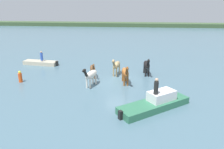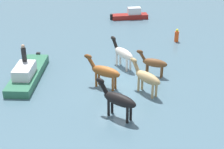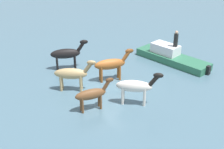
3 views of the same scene
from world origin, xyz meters
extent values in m
plane|color=#476675|center=(0.00, 0.00, 0.00)|extent=(143.18, 143.18, 0.00)
cube|color=#384F30|center=(0.00, 54.03, 0.00)|extent=(128.86, 6.00, 2.40)
ellipsoid|color=tan|center=(-0.43, 2.00, 1.11)|extent=(0.92, 2.08, 0.68)
cylinder|color=tan|center=(-0.37, 1.38, 0.56)|extent=(0.15, 0.15, 1.11)
cylinder|color=tan|center=(-0.69, 1.44, 0.56)|extent=(0.15, 0.15, 1.11)
cylinder|color=tan|center=(-0.16, 2.57, 0.56)|extent=(0.15, 0.15, 1.11)
cylinder|color=tan|center=(-0.49, 2.63, 0.56)|extent=(0.15, 0.15, 1.11)
cylinder|color=olive|center=(-0.61, 0.95, 1.55)|extent=(0.33, 0.65, 0.74)
ellipsoid|color=olive|center=(-0.64, 0.74, 1.85)|extent=(0.32, 0.58, 0.30)
ellipsoid|color=black|center=(2.77, 2.38, 1.14)|extent=(0.77, 2.11, 0.70)
cylinder|color=black|center=(2.98, 1.77, 0.57)|extent=(0.15, 0.15, 1.14)
cylinder|color=black|center=(2.65, 1.74, 0.57)|extent=(0.15, 0.15, 1.14)
cylinder|color=black|center=(2.88, 3.01, 0.57)|extent=(0.15, 0.15, 1.14)
cylinder|color=black|center=(2.55, 2.98, 0.57)|extent=(0.15, 0.15, 1.14)
cylinder|color=black|center=(2.85, 1.28, 1.60)|extent=(0.29, 0.65, 0.76)
ellipsoid|color=black|center=(2.87, 1.06, 1.91)|extent=(0.28, 0.58, 0.31)
ellipsoid|color=brown|center=(0.63, -0.50, 1.14)|extent=(0.96, 2.13, 0.69)
cylinder|color=brown|center=(0.90, -1.07, 0.57)|extent=(0.15, 0.15, 1.14)
cylinder|color=brown|center=(0.57, -1.13, 0.57)|extent=(0.15, 0.15, 1.14)
cylinder|color=brown|center=(0.68, 0.14, 0.57)|extent=(0.15, 0.15, 1.14)
cylinder|color=brown|center=(0.35, 0.08, 0.57)|extent=(0.15, 0.15, 1.14)
cylinder|color=brown|center=(0.82, -1.57, 1.58)|extent=(0.34, 0.66, 0.76)
ellipsoid|color=brown|center=(0.86, -1.78, 1.89)|extent=(0.33, 0.60, 0.30)
ellipsoid|color=brown|center=(-2.81, 0.94, 0.96)|extent=(0.99, 1.81, 0.59)
cylinder|color=brown|center=(-2.53, 0.48, 0.48)|extent=(0.13, 0.13, 0.96)
cylinder|color=brown|center=(-2.80, 0.40, 0.48)|extent=(0.13, 0.13, 0.96)
cylinder|color=brown|center=(-2.83, 1.48, 0.48)|extent=(0.13, 0.13, 0.96)
cylinder|color=brown|center=(-3.10, 1.40, 0.48)|extent=(0.13, 0.13, 0.96)
cylinder|color=#50311A|center=(-2.55, 0.05, 1.34)|extent=(0.34, 0.57, 0.64)
ellipsoid|color=#50311A|center=(-2.50, -0.12, 1.60)|extent=(0.33, 0.51, 0.26)
ellipsoid|color=silver|center=(-2.46, -1.49, 1.12)|extent=(1.10, 2.11, 0.68)
cylinder|color=silver|center=(-2.46, -2.12, 0.56)|extent=(0.15, 0.15, 1.12)
cylinder|color=silver|center=(-2.77, -2.03, 0.56)|extent=(0.15, 0.15, 1.12)
cylinder|color=silver|center=(-2.14, -0.94, 0.56)|extent=(0.15, 0.15, 1.12)
cylinder|color=silver|center=(-2.46, -0.86, 0.56)|extent=(0.15, 0.15, 1.12)
cylinder|color=black|center=(-2.74, -2.53, 1.56)|extent=(0.39, 0.66, 0.74)
ellipsoid|color=black|center=(-2.79, -2.73, 1.86)|extent=(0.37, 0.60, 0.30)
cube|color=#B7AD93|center=(-10.28, 4.94, 0.16)|extent=(4.37, 1.65, 0.63)
cube|color=black|center=(-8.06, 4.70, 0.24)|extent=(0.27, 0.30, 0.68)
cube|color=#2D6B4C|center=(3.00, -5.43, 0.19)|extent=(5.48, 4.73, 0.67)
cube|color=silver|center=(3.54, -5.01, 0.87)|extent=(2.30, 2.13, 0.70)
cube|color=black|center=(0.67, -7.23, 0.26)|extent=(0.36, 0.37, 0.72)
cylinder|color=#2D51B2|center=(-10.04, 4.88, 1.05)|extent=(0.32, 0.32, 0.95)
sphere|color=tan|center=(-10.04, 4.88, 1.65)|extent=(0.24, 0.24, 0.24)
cylinder|color=black|center=(3.04, -5.58, 1.70)|extent=(0.32, 0.32, 0.95)
sphere|color=tan|center=(3.04, -5.58, 2.29)|extent=(0.24, 0.24, 0.24)
cylinder|color=#E54C19|center=(-9.55, -1.27, 0.45)|extent=(0.36, 0.36, 0.90)
sphere|color=yellow|center=(-9.55, -1.27, 1.02)|extent=(0.24, 0.24, 0.24)
camera|label=1|loc=(1.46, -19.56, 7.29)|focal=33.85mm
camera|label=2|loc=(15.03, 12.18, 10.52)|focal=54.23mm
camera|label=3|loc=(-16.78, 1.46, 8.93)|focal=47.94mm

